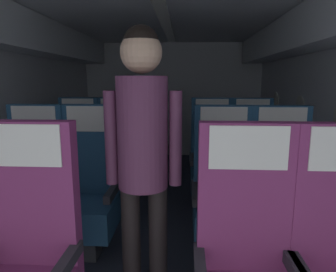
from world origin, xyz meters
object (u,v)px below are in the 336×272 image
(seat_b_left_aisle, at_px, (89,194))
(seat_b_right_aisle, at_px, (281,199))
(seat_c_left_aisle, at_px, (117,161))
(seat_b_left_window, at_px, (34,193))
(seat_b_right_window, at_px, (222,198))
(seat_c_right_aisle, at_px, (252,164))
(seat_c_left_window, at_px, (78,161))
(seat_c_right_window, at_px, (211,163))
(seat_a_left_aisle, at_px, (25,271))
(flight_attendant, at_px, (143,144))

(seat_b_left_aisle, distance_m, seat_b_right_aisle, 1.48)
(seat_b_left_aisle, xyz_separation_m, seat_b_right_aisle, (1.48, -0.02, 0.00))
(seat_c_left_aisle, bearing_deg, seat_b_left_aisle, -89.66)
(seat_b_left_window, relative_size, seat_b_right_window, 1.00)
(seat_b_right_aisle, relative_size, seat_c_right_aisle, 1.00)
(seat_c_right_aisle, bearing_deg, seat_c_left_aisle, 179.73)
(seat_b_left_aisle, bearing_deg, seat_b_right_window, -0.62)
(seat_b_left_aisle, xyz_separation_m, seat_b_right_window, (1.04, -0.01, 0.00))
(seat_b_right_aisle, distance_m, seat_c_left_aisle, 1.79)
(seat_b_right_aisle, height_order, seat_b_right_window, same)
(seat_c_left_window, bearing_deg, seat_c_right_aisle, 0.40)
(seat_b_left_window, bearing_deg, seat_c_left_aisle, 66.22)
(seat_c_left_aisle, height_order, seat_c_right_window, same)
(seat_b_left_window, distance_m, seat_c_right_aisle, 2.15)
(seat_c_left_aisle, distance_m, seat_c_right_aisle, 1.48)
(seat_b_right_window, bearing_deg, seat_c_left_aisle, 136.82)
(seat_b_left_window, xyz_separation_m, seat_c_left_aisle, (0.43, 0.99, 0.00))
(seat_a_left_aisle, height_order, seat_b_left_window, same)
(seat_c_right_window, height_order, flight_attendant, flight_attendant)
(seat_a_left_aisle, height_order, seat_b_right_window, same)
(seat_b_left_aisle, xyz_separation_m, seat_c_right_aisle, (1.47, 0.97, 0.00))
(seat_a_left_aisle, bearing_deg, seat_b_right_aisle, 32.92)
(seat_c_right_aisle, distance_m, seat_c_right_window, 0.43)
(seat_b_right_aisle, distance_m, seat_c_left_window, 2.15)
(seat_c_right_window, bearing_deg, seat_a_left_aisle, -118.05)
(seat_b_left_aisle, bearing_deg, seat_c_left_window, 114.56)
(seat_c_left_aisle, distance_m, seat_c_right_window, 1.05)
(seat_b_left_aisle, height_order, seat_c_right_aisle, same)
(seat_b_left_aisle, bearing_deg, seat_a_left_aisle, -89.65)
(seat_b_left_aisle, distance_m, seat_c_left_window, 1.05)
(seat_b_left_window, bearing_deg, flight_attendant, -30.74)
(seat_b_right_aisle, bearing_deg, seat_b_right_window, 179.11)
(flight_attendant, bearing_deg, seat_c_right_window, 55.97)
(flight_attendant, bearing_deg, seat_b_left_aisle, 116.19)
(seat_b_left_aisle, relative_size, seat_b_right_window, 1.00)
(seat_b_right_window, xyz_separation_m, seat_c_right_window, (-0.00, 0.98, 0.00))
(seat_b_left_window, distance_m, seat_c_left_window, 0.97)
(seat_a_left_aisle, relative_size, seat_b_right_window, 1.00)
(seat_c_left_aisle, relative_size, seat_c_right_aisle, 1.00)
(seat_b_right_aisle, bearing_deg, seat_c_left_aisle, 146.29)
(seat_c_right_window, bearing_deg, seat_b_left_aisle, -137.06)
(seat_a_left_aisle, bearing_deg, seat_b_left_aisle, 90.35)
(seat_b_right_window, relative_size, flight_attendant, 0.72)
(seat_b_left_window, xyz_separation_m, flight_attendant, (0.96, -0.57, 0.54))
(seat_c_right_aisle, relative_size, flight_attendant, 0.72)
(seat_a_left_aisle, relative_size, seat_b_left_window, 1.00)
(seat_c_left_window, bearing_deg, flight_attendant, -58.11)
(seat_b_left_aisle, distance_m, seat_c_left_aisle, 0.97)
(seat_b_left_window, bearing_deg, seat_c_right_window, 33.51)
(seat_a_left_aisle, relative_size, seat_c_right_aisle, 1.00)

